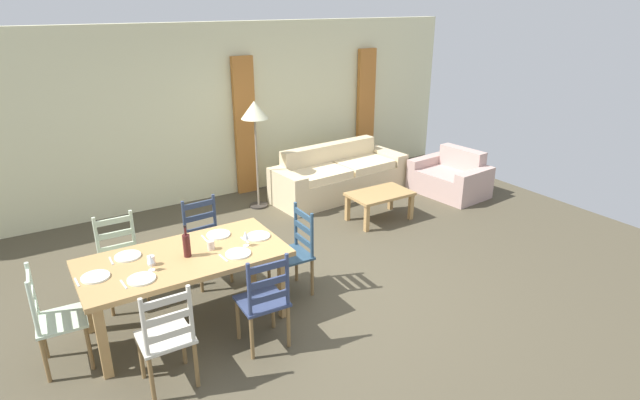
{
  "coord_description": "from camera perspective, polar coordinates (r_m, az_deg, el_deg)",
  "views": [
    {
      "loc": [
        -2.53,
        -4.37,
        3.01
      ],
      "look_at": [
        0.55,
        0.54,
        0.75
      ],
      "focal_mm": 29.04,
      "sensor_mm": 36.0,
      "label": 1
    }
  ],
  "objects": [
    {
      "name": "dining_table",
      "position": [
        5.11,
        -14.74,
        -6.82
      ],
      "size": [
        1.9,
        0.96,
        0.75
      ],
      "color": "tan",
      "rests_on": "ground_plane"
    },
    {
      "name": "coffee_cup_secondary",
      "position": [
        4.96,
        -18.11,
        -6.36
      ],
      "size": [
        0.07,
        0.07,
        0.09
      ],
      "primitive_type": "cylinder",
      "color": "beige",
      "rests_on": "dining_table"
    },
    {
      "name": "curtain_panel_right",
      "position": [
        9.63,
        5.04,
        9.78
      ],
      "size": [
        0.35,
        0.08,
        2.2
      ],
      "primitive_type": "cube",
      "color": "#B87130",
      "rests_on": "ground_plane"
    },
    {
      "name": "wine_glass_near_left",
      "position": [
        4.84,
        -18.19,
        -6.23
      ],
      "size": [
        0.06,
        0.06,
        0.16
      ],
      "color": "white",
      "rests_on": "dining_table"
    },
    {
      "name": "armchair_upholstered",
      "position": [
        8.79,
        14.3,
        2.31
      ],
      "size": [
        0.91,
        1.24,
        0.72
      ],
      "color": "#C09F97",
      "rests_on": "ground_plane"
    },
    {
      "name": "dining_chair_near_left",
      "position": [
        4.46,
        -16.53,
        -14.33
      ],
      "size": [
        0.42,
        0.4,
        0.96
      ],
      "color": "beige",
      "rests_on": "ground_plane"
    },
    {
      "name": "standing_lamp",
      "position": [
        7.68,
        -7.21,
        9.11
      ],
      "size": [
        0.4,
        0.4,
        1.64
      ],
      "color": "#332D28",
      "rests_on": "ground_plane"
    },
    {
      "name": "dinner_plate_near_left",
      "position": [
        4.76,
        -19.08,
        -8.23
      ],
      "size": [
        0.24,
        0.24,
        0.02
      ],
      "primitive_type": "cylinder",
      "color": "white",
      "rests_on": "dining_table"
    },
    {
      "name": "dining_chair_far_right",
      "position": [
        5.95,
        -12.47,
        -4.44
      ],
      "size": [
        0.45,
        0.43,
        0.96
      ],
      "color": "#303D56",
      "rests_on": "ground_plane"
    },
    {
      "name": "fork_head_west",
      "position": [
        4.93,
        -25.22,
        -8.19
      ],
      "size": [
        0.02,
        0.17,
        0.01
      ],
      "primitive_type": "cube",
      "rotation": [
        0.0,
        0.0,
        0.05
      ],
      "color": "silver",
      "rests_on": "dining_table"
    },
    {
      "name": "dinner_plate_far_left",
      "position": [
        5.2,
        -20.43,
        -5.82
      ],
      "size": [
        0.24,
        0.24,
        0.02
      ],
      "primitive_type": "cylinder",
      "color": "white",
      "rests_on": "dining_table"
    },
    {
      "name": "coffee_cup_primary",
      "position": [
        5.11,
        -11.94,
        -4.89
      ],
      "size": [
        0.07,
        0.07,
        0.09
      ],
      "primitive_type": "cylinder",
      "color": "beige",
      "rests_on": "dining_table"
    },
    {
      "name": "dinner_plate_head_east",
      "position": [
        5.3,
        -6.82,
        -3.96
      ],
      "size": [
        0.24,
        0.24,
        0.02
      ],
      "primitive_type": "cylinder",
      "color": "white",
      "rests_on": "dining_table"
    },
    {
      "name": "couch",
      "position": [
        8.46,
        1.94,
        2.55
      ],
      "size": [
        2.33,
        0.97,
        0.8
      ],
      "color": "beige",
      "rests_on": "ground_plane"
    },
    {
      "name": "fork_far_right",
      "position": [
        5.36,
        -12.62,
        -4.15
      ],
      "size": [
        0.02,
        0.17,
        0.01
      ],
      "primitive_type": "cube",
      "rotation": [
        0.0,
        0.0,
        -0.03
      ],
      "color": "silver",
      "rests_on": "dining_table"
    },
    {
      "name": "fork_near_right",
      "position": [
        4.94,
        -10.6,
        -6.3
      ],
      "size": [
        0.03,
        0.17,
        0.01
      ],
      "primitive_type": "cube",
      "rotation": [
        0.0,
        0.0,
        0.07
      ],
      "color": "silver",
      "rests_on": "dining_table"
    },
    {
      "name": "dining_chair_head_west",
      "position": [
        5.03,
        -27.29,
        -11.57
      ],
      "size": [
        0.42,
        0.44,
        0.96
      ],
      "color": "beige",
      "rests_on": "ground_plane"
    },
    {
      "name": "coffee_table",
      "position": [
        7.48,
        6.6,
        0.35
      ],
      "size": [
        0.9,
        0.56,
        0.42
      ],
      "color": "tan",
      "rests_on": "ground_plane"
    },
    {
      "name": "curtain_panel_left",
      "position": [
        8.44,
        -8.25,
        7.99
      ],
      "size": [
        0.35,
        0.08,
        2.2
      ],
      "primitive_type": "cube",
      "color": "#B87130",
      "rests_on": "ground_plane"
    },
    {
      "name": "wall_far",
      "position": [
        8.24,
        -13.72,
        9.08
      ],
      "size": [
        9.6,
        0.16,
        2.7
      ],
      "primitive_type": "cube",
      "color": "beige",
      "rests_on": "ground_plane"
    },
    {
      "name": "dining_chair_head_east",
      "position": [
        5.58,
        -2.86,
        -5.7
      ],
      "size": [
        0.41,
        0.43,
        0.96
      ],
      "color": "#2B475D",
      "rests_on": "ground_plane"
    },
    {
      "name": "wine_bottle",
      "position": [
        4.99,
        -14.48,
        -4.82
      ],
      "size": [
        0.07,
        0.07,
        0.32
      ],
      "color": "#471919",
      "rests_on": "dining_table"
    },
    {
      "name": "dinner_plate_far_right",
      "position": [
        5.4,
        -11.14,
        -3.75
      ],
      "size": [
        0.24,
        0.24,
        0.02
      ],
      "primitive_type": "cylinder",
      "color": "white",
      "rests_on": "dining_table"
    },
    {
      "name": "dining_chair_near_right",
      "position": [
        4.75,
        -6.18,
        -11.01
      ],
      "size": [
        0.44,
        0.42,
        0.96
      ],
      "color": "navy",
      "rests_on": "ground_plane"
    },
    {
      "name": "dinner_plate_head_west",
      "position": [
        4.93,
        -23.52,
        -7.77
      ],
      "size": [
        0.24,
        0.24,
        0.02
      ],
      "primitive_type": "cylinder",
      "color": "white",
      "rests_on": "dining_table"
    },
    {
      "name": "fork_head_east",
      "position": [
        5.25,
        -8.3,
        -4.38
      ],
      "size": [
        0.03,
        0.17,
        0.01
      ],
      "primitive_type": "cube",
      "rotation": [
        0.0,
        0.0,
        0.06
      ],
      "color": "silver",
      "rests_on": "dining_table"
    },
    {
      "name": "wine_glass_near_right",
      "position": [
        5.09,
        -8.21,
        -3.9
      ],
      "size": [
        0.06,
        0.06,
        0.16
      ],
      "color": "white",
      "rests_on": "dining_table"
    },
    {
      "name": "dinner_plate_near_right",
      "position": [
        4.98,
        -9.01,
        -5.84
      ],
      "size": [
        0.24,
        0.24,
        0.02
      ],
      "primitive_type": "cylinder",
      "color": "white",
      "rests_on": "dining_table"
    },
    {
      "name": "fork_near_left",
      "position": [
        4.74,
        -20.83,
        -8.68
      ],
      "size": [
        0.03,
        0.17,
        0.01
      ],
      "primitive_type": "cube",
      "rotation": [
        0.0,
        0.0,
        0.07
      ],
      "color": "silver",
      "rests_on": "dining_table"
    },
    {
      "name": "dining_chair_far_left",
      "position": [
        5.78,
        -21.09,
        -6.24
      ],
      "size": [
        0.43,
        0.41,
        0.96
      ],
      "color": "beige",
      "rests_on": "ground_plane"
    },
    {
      "name": "ground_plane",
      "position": [
        5.88,
        -1.76,
        -9.61
      ],
      "size": [
        9.6,
        9.6,
        0.02
      ],
      "primitive_type": "cube",
      "color": "#4C4433"
    },
    {
      "name": "fork_far_left",
      "position": [
        5.18,
        -22.03,
        -6.22
      ],
      "size": [
        0.02,
        0.17,
        0.01
      ],
      "primitive_type": "cube",
      "rotation": [
        0.0,
        0.0,
        -0.01
      ],
      "color": "silver",
      "rests_on": "dining_table"
    }
  ]
}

